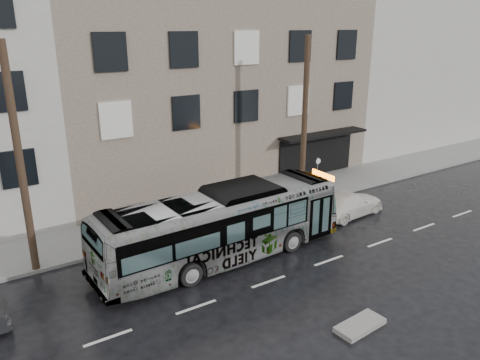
{
  "coord_description": "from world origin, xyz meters",
  "views": [
    {
      "loc": [
        -9.71,
        -15.47,
        9.6
      ],
      "look_at": [
        1.9,
        2.5,
        2.48
      ],
      "focal_mm": 35.0,
      "sensor_mm": 36.0,
      "label": 1
    }
  ],
  "objects_px": {
    "utility_pole_rear": "(20,163)",
    "bus": "(221,226)",
    "utility_pole_front": "(304,123)",
    "sign_post": "(317,178)",
    "white_sedan": "(349,204)"
  },
  "relations": [
    {
      "from": "utility_pole_rear",
      "to": "bus",
      "type": "relative_size",
      "value": 0.81
    },
    {
      "from": "utility_pole_rear",
      "to": "sign_post",
      "type": "xyz_separation_m",
      "value": [
        15.1,
        0.0,
        -3.3
      ]
    },
    {
      "from": "utility_pole_front",
      "to": "bus",
      "type": "relative_size",
      "value": 0.81
    },
    {
      "from": "utility_pole_rear",
      "to": "white_sedan",
      "type": "height_order",
      "value": "utility_pole_rear"
    },
    {
      "from": "sign_post",
      "to": "bus",
      "type": "relative_size",
      "value": 0.22
    },
    {
      "from": "sign_post",
      "to": "white_sedan",
      "type": "relative_size",
      "value": 0.56
    },
    {
      "from": "white_sedan",
      "to": "sign_post",
      "type": "bearing_deg",
      "value": -5.76
    },
    {
      "from": "utility_pole_rear",
      "to": "white_sedan",
      "type": "xyz_separation_m",
      "value": [
        15.08,
        -2.58,
        -4.02
      ]
    },
    {
      "from": "utility_pole_front",
      "to": "white_sedan",
      "type": "relative_size",
      "value": 2.08
    },
    {
      "from": "utility_pole_rear",
      "to": "white_sedan",
      "type": "relative_size",
      "value": 2.08
    },
    {
      "from": "sign_post",
      "to": "utility_pole_front",
      "type": "bearing_deg",
      "value": 180.0
    },
    {
      "from": "white_sedan",
      "to": "bus",
      "type": "bearing_deg",
      "value": 88.92
    },
    {
      "from": "utility_pole_rear",
      "to": "bus",
      "type": "xyz_separation_m",
      "value": [
        6.93,
        -3.18,
        -3.1
      ]
    },
    {
      "from": "sign_post",
      "to": "bus",
      "type": "height_order",
      "value": "bus"
    },
    {
      "from": "utility_pole_front",
      "to": "sign_post",
      "type": "xyz_separation_m",
      "value": [
        1.1,
        0.0,
        -3.3
      ]
    }
  ]
}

